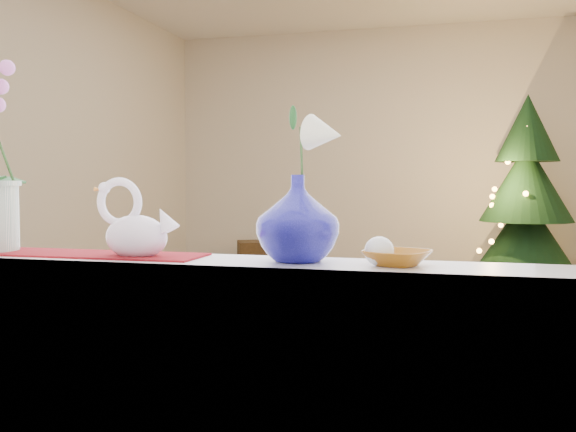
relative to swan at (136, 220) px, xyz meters
name	(u,v)px	position (x,y,z in m)	size (l,w,h in m)	color
ground	(348,358)	(0.22, 2.39, -1.03)	(5.00, 5.00, 0.00)	#372316
wall_back	(390,162)	(0.22, 4.89, 0.32)	(4.50, 0.10, 2.70)	beige
wall_front	(189,102)	(0.22, -0.11, 0.32)	(4.50, 0.10, 2.70)	beige
wall_left	(44,154)	(-2.03, 2.39, 0.32)	(0.10, 5.00, 2.70)	beige
windowsill	(209,266)	(0.22, 0.02, -0.13)	(2.20, 0.26, 0.04)	white
runner	(91,254)	(-0.16, 0.02, -0.11)	(0.70, 0.20, 0.01)	maroon
swan	(136,220)	(0.00, 0.00, 0.00)	(0.26, 0.12, 0.22)	white
blue_vase	(298,212)	(0.48, 0.03, 0.03)	(0.26, 0.26, 0.28)	navy
lily	(298,124)	(0.48, 0.03, 0.27)	(0.15, 0.09, 0.21)	white
paperweight	(379,251)	(0.71, -0.01, -0.07)	(0.08, 0.08, 0.08)	white
amber_dish	(397,259)	(0.75, 0.01, -0.09)	(0.15, 0.15, 0.04)	#995A13
xmas_tree	(526,204)	(1.47, 4.24, -0.08)	(1.04, 1.04, 1.90)	black
side_table	(273,267)	(-0.95, 4.64, -0.76)	(0.71, 0.36, 0.54)	black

